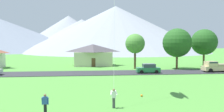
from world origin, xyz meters
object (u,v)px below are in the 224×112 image
at_px(tree_left_of_center, 177,43).
at_px(soccer_ball, 142,96).
at_px(parked_car_green_mid_east, 148,69).
at_px(watcher_person, 45,104).
at_px(tree_right_of_center, 135,44).
at_px(tree_near_left, 204,42).
at_px(pickup_truck_sand_west_side, 216,67).
at_px(house_leftmost, 93,54).

height_order(tree_left_of_center, soccer_ball, tree_left_of_center).
bearing_deg(soccer_ball, tree_left_of_center, 61.19).
height_order(parked_car_green_mid_east, watcher_person, parked_car_green_mid_east).
relative_size(tree_right_of_center, parked_car_green_mid_east, 1.75).
distance_m(tree_near_left, tree_right_of_center, 16.30).
distance_m(pickup_truck_sand_west_side, watcher_person, 36.38).
height_order(tree_right_of_center, pickup_truck_sand_west_side, tree_right_of_center).
relative_size(tree_left_of_center, tree_right_of_center, 1.15).
relative_size(house_leftmost, parked_car_green_mid_east, 2.25).
distance_m(watcher_person, soccer_ball, 10.37).
bearing_deg(tree_left_of_center, tree_right_of_center, 173.74).
bearing_deg(house_leftmost, tree_left_of_center, -28.06).
bearing_deg(tree_left_of_center, watcher_person, -126.76).
distance_m(house_leftmost, pickup_truck_sand_west_side, 27.54).
relative_size(tree_near_left, soccer_ball, 35.96).
bearing_deg(tree_near_left, tree_left_of_center, -160.76).
bearing_deg(parked_car_green_mid_east, soccer_ball, -107.10).
bearing_deg(parked_car_green_mid_east, tree_right_of_center, 96.33).
relative_size(pickup_truck_sand_west_side, watcher_person, 3.14).
xyz_separation_m(house_leftmost, pickup_truck_sand_west_side, (22.67, -15.55, -1.63)).
height_order(tree_right_of_center, watcher_person, tree_right_of_center).
bearing_deg(tree_near_left, house_leftmost, 164.76).
xyz_separation_m(tree_left_of_center, pickup_truck_sand_west_side, (5.15, -6.21, -4.48)).
bearing_deg(pickup_truck_sand_west_side, tree_left_of_center, 129.66).
bearing_deg(tree_right_of_center, house_leftmost, 135.97).
xyz_separation_m(tree_near_left, tree_right_of_center, (-16.22, -1.59, -0.35)).
bearing_deg(tree_left_of_center, parked_car_green_mid_east, -140.22).
xyz_separation_m(house_leftmost, soccer_ball, (3.98, -33.97, -2.57)).
height_order(tree_near_left, parked_car_green_mid_east, tree_near_left).
bearing_deg(soccer_ball, watcher_person, -148.83).
distance_m(tree_left_of_center, parked_car_green_mid_east, 11.43).
distance_m(house_leftmost, tree_right_of_center, 12.33).
bearing_deg(tree_left_of_center, house_leftmost, 151.94).
height_order(tree_left_of_center, tree_right_of_center, tree_left_of_center).
distance_m(parked_car_green_mid_east, soccer_ball, 18.80).
height_order(tree_near_left, tree_left_of_center, tree_near_left).
relative_size(tree_right_of_center, watcher_person, 4.46).
distance_m(tree_near_left, tree_left_of_center, 7.79).
xyz_separation_m(tree_near_left, tree_left_of_center, (-7.35, -2.56, -0.15)).
height_order(tree_left_of_center, pickup_truck_sand_west_side, tree_left_of_center).
height_order(house_leftmost, parked_car_green_mid_east, house_leftmost).
distance_m(tree_left_of_center, soccer_ball, 28.62).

